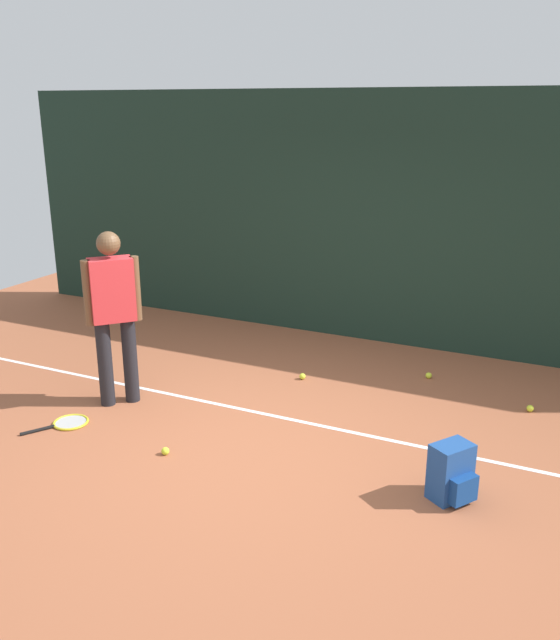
# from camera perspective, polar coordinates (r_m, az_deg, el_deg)

# --- Properties ---
(ground_plane) EXTENTS (12.00, 12.00, 0.00)m
(ground_plane) POSITION_cam_1_polar(r_m,az_deg,el_deg) (5.95, -1.67, -10.29)
(ground_plane) COLOR #9E5638
(back_fence) EXTENTS (10.00, 0.10, 2.98)m
(back_fence) POSITION_cam_1_polar(r_m,az_deg,el_deg) (8.14, 7.91, 8.41)
(back_fence) COLOR #192D23
(back_fence) RESTS_ON ground
(court_line) EXTENTS (9.00, 0.05, 0.00)m
(court_line) POSITION_cam_1_polar(r_m,az_deg,el_deg) (6.35, 0.42, -8.33)
(court_line) COLOR white
(court_line) RESTS_ON ground
(tennis_player) EXTENTS (0.43, 0.44, 1.70)m
(tennis_player) POSITION_cam_1_polar(r_m,az_deg,el_deg) (6.53, -13.95, 0.96)
(tennis_player) COLOR black
(tennis_player) RESTS_ON ground
(tennis_racket) EXTENTS (0.48, 0.61, 0.03)m
(tennis_racket) POSITION_cam_1_polar(r_m,az_deg,el_deg) (6.54, -17.58, -8.33)
(tennis_racket) COLOR black
(tennis_racket) RESTS_ON ground
(backpack) EXTENTS (0.38, 0.37, 0.44)m
(backpack) POSITION_cam_1_polar(r_m,az_deg,el_deg) (5.23, 14.39, -12.50)
(backpack) COLOR #1E478C
(backpack) RESTS_ON ground
(tennis_ball_near_player) EXTENTS (0.07, 0.07, 0.07)m
(tennis_ball_near_player) POSITION_cam_1_polar(r_m,az_deg,el_deg) (5.81, -9.71, -10.91)
(tennis_ball_near_player) COLOR #CCE033
(tennis_ball_near_player) RESTS_ON ground
(tennis_ball_by_fence) EXTENTS (0.07, 0.07, 0.07)m
(tennis_ball_by_fence) POSITION_cam_1_polar(r_m,az_deg,el_deg) (7.39, 12.50, -4.62)
(tennis_ball_by_fence) COLOR #CCE033
(tennis_ball_by_fence) RESTS_ON ground
(tennis_ball_mid_court) EXTENTS (0.07, 0.07, 0.07)m
(tennis_ball_mid_court) POSITION_cam_1_polar(r_m,az_deg,el_deg) (7.20, 1.92, -4.80)
(tennis_ball_mid_court) COLOR #CCE033
(tennis_ball_mid_court) RESTS_ON ground
(tennis_ball_far_left) EXTENTS (0.07, 0.07, 0.07)m
(tennis_ball_far_left) POSITION_cam_1_polar(r_m,az_deg,el_deg) (6.90, 20.46, -7.04)
(tennis_ball_far_left) COLOR #CCE033
(tennis_ball_far_left) RESTS_ON ground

